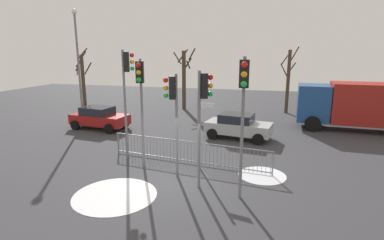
% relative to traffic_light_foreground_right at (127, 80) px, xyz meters
% --- Properties ---
extents(ground_plane, '(60.00, 60.00, 0.00)m').
position_rel_traffic_light_foreground_right_xyz_m(ground_plane, '(2.97, -2.04, -3.77)').
color(ground_plane, '#38383D').
extents(traffic_light_foreground_right, '(0.55, 0.38, 5.17)m').
position_rel_traffic_light_foreground_right_xyz_m(traffic_light_foreground_right, '(0.00, 0.00, 0.00)').
color(traffic_light_foreground_right, slate).
rests_on(traffic_light_foreground_right, ground).
extents(traffic_light_mid_right, '(0.51, 0.42, 4.44)m').
position_rel_traffic_light_foreground_right_xyz_m(traffic_light_mid_right, '(4.15, -2.30, -0.51)').
color(traffic_light_mid_right, slate).
rests_on(traffic_light_mid_right, ground).
extents(traffic_light_foreground_left, '(0.36, 0.56, 4.80)m').
position_rel_traffic_light_foreground_right_xyz_m(traffic_light_foreground_left, '(1.18, -1.13, -0.26)').
color(traffic_light_foreground_left, slate).
rests_on(traffic_light_foreground_left, ground).
extents(traffic_light_rear_left, '(0.34, 0.57, 4.94)m').
position_rel_traffic_light_foreground_right_xyz_m(traffic_light_rear_left, '(5.64, -2.95, -0.16)').
color(traffic_light_rear_left, slate).
rests_on(traffic_light_rear_left, ground).
extents(traffic_light_mid_left, '(0.52, 0.41, 4.25)m').
position_rel_traffic_light_foreground_right_xyz_m(traffic_light_mid_left, '(2.77, -1.62, -0.65)').
color(traffic_light_mid_left, slate).
rests_on(traffic_light_mid_left, ground).
extents(direction_sign_post, '(0.77, 0.23, 3.17)m').
position_rel_traffic_light_foreground_right_xyz_m(direction_sign_post, '(3.53, -0.23, -1.99)').
color(direction_sign_post, slate).
rests_on(direction_sign_post, ground).
extents(pedestrian_guard_railing, '(7.69, 1.06, 1.07)m').
position_rel_traffic_light_foreground_right_xyz_m(pedestrian_guard_railing, '(2.93, -0.05, -3.21)').
color(pedestrian_guard_railing, slate).
rests_on(pedestrian_guard_railing, ground).
extents(car_red_trailing, '(3.97, 2.29, 1.47)m').
position_rel_traffic_light_foreground_right_xyz_m(car_red_trailing, '(-4.51, 4.66, -3.00)').
color(car_red_trailing, maroon).
rests_on(car_red_trailing, ground).
extents(car_silver_near, '(4.02, 2.41, 1.47)m').
position_rel_traffic_light_foreground_right_xyz_m(car_silver_near, '(4.71, 4.74, -3.00)').
color(car_silver_near, '#B2B5BA').
rests_on(car_silver_near, ground).
extents(delivery_truck, '(7.16, 3.03, 3.10)m').
position_rel_traffic_light_foreground_right_xyz_m(delivery_truck, '(11.89, 8.57, -2.03)').
color(delivery_truck, maroon).
rests_on(delivery_truck, ground).
extents(street_lamp, '(0.36, 0.36, 7.83)m').
position_rel_traffic_light_foreground_right_xyz_m(street_lamp, '(-6.51, 5.72, 0.94)').
color(street_lamp, slate).
rests_on(street_lamp, ground).
extents(bare_tree_left, '(2.06, 2.06, 5.32)m').
position_rel_traffic_light_foreground_right_xyz_m(bare_tree_left, '(-0.97, 12.85, -0.94)').
color(bare_tree_left, '#473828').
rests_on(bare_tree_left, ground).
extents(bare_tree_centre, '(1.61, 1.51, 5.38)m').
position_rel_traffic_light_foreground_right_xyz_m(bare_tree_centre, '(-10.84, 12.43, -1.13)').
color(bare_tree_centre, '#473828').
rests_on(bare_tree_centre, ground).
extents(bare_tree_right, '(1.42, 1.42, 5.44)m').
position_rel_traffic_light_foreground_right_xyz_m(bare_tree_right, '(7.78, 13.37, -1.00)').
color(bare_tree_right, '#473828').
rests_on(bare_tree_right, ground).
extents(snow_patch_kerb, '(1.98, 1.98, 0.01)m').
position_rel_traffic_light_foreground_right_xyz_m(snow_patch_kerb, '(6.35, -0.63, -3.76)').
color(snow_patch_kerb, white).
rests_on(snow_patch_kerb, ground).
extents(snow_patch_island, '(3.02, 3.02, 0.01)m').
position_rel_traffic_light_foreground_right_xyz_m(snow_patch_island, '(1.26, -3.84, -3.76)').
color(snow_patch_island, white).
rests_on(snow_patch_island, ground).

